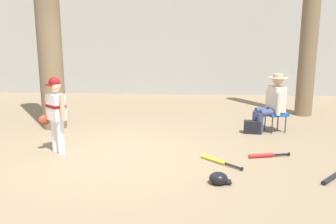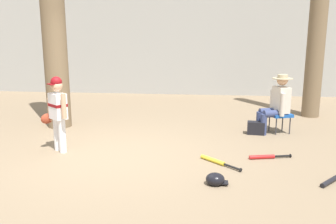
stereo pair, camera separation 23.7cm
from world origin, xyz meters
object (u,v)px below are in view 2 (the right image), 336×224
folding_stool (280,115)px  bat_black_composite (332,180)px  seated_spectator (276,102)px  tree_behind_spectator (318,16)px  handbag_beside_stool (256,128)px  bat_yellow_trainer (216,161)px  young_ballplayer (57,109)px  bat_red_barrel (265,157)px  batting_helmet_black (215,179)px

folding_stool → bat_black_composite: bearing=-84.9°
seated_spectator → bat_black_composite: (0.32, -2.51, -0.61)m
tree_behind_spectator → folding_stool: bearing=-123.0°
seated_spectator → handbag_beside_stool: bearing=-159.4°
bat_black_composite → tree_behind_spectator: bearing=78.8°
folding_stool → handbag_beside_stool: bearing=-160.1°
seated_spectator → bat_yellow_trainer: 2.36m
young_ballplayer → bat_black_composite: young_ballplayer is taller
tree_behind_spectator → handbag_beside_stool: (-1.55, -1.80, -2.26)m
young_ballplayer → folding_stool: bearing=22.0°
tree_behind_spectator → bat_red_barrel: bearing=-115.8°
bat_yellow_trainer → bat_black_composite: same height
tree_behind_spectator → young_ballplayer: 6.25m
young_ballplayer → handbag_beside_stool: young_ballplayer is taller
bat_yellow_trainer → batting_helmet_black: (-0.03, -0.83, 0.04)m
handbag_beside_stool → bat_red_barrel: handbag_beside_stool is taller
tree_behind_spectator → seated_spectator: bearing=-124.9°
seated_spectator → bat_yellow_trainer: seated_spectator is taller
folding_stool → bat_red_barrel: size_ratio=0.71×
tree_behind_spectator → batting_helmet_black: tree_behind_spectator is taller
bat_yellow_trainer → young_ballplayer: bearing=173.4°
seated_spectator → batting_helmet_black: bearing=-114.9°
folding_stool → bat_yellow_trainer: size_ratio=0.80×
bat_yellow_trainer → bat_red_barrel: size_ratio=0.89×
young_ballplayer → bat_red_barrel: bearing=-0.3°
tree_behind_spectator → bat_black_composite: tree_behind_spectator is taller
handbag_beside_stool → bat_yellow_trainer: (-0.85, -1.76, -0.10)m
handbag_beside_stool → bat_black_composite: (0.72, -2.35, -0.10)m
bat_red_barrel → bat_black_composite: 1.16m
handbag_beside_stool → bat_red_barrel: (-0.03, -1.47, -0.10)m
bat_yellow_trainer → bat_red_barrel: (0.81, 0.29, 0.00)m
folding_stool → bat_yellow_trainer: 2.38m
bat_black_composite → batting_helmet_black: size_ratio=1.93×
folding_stool → handbag_beside_stool: folding_stool is taller
folding_stool → seated_spectator: (-0.09, -0.03, 0.28)m
young_ballplayer → bat_yellow_trainer: (2.69, -0.31, -0.71)m
young_ballplayer → bat_yellow_trainer: size_ratio=2.08×
seated_spectator → bat_red_barrel: bearing=-105.1°
young_ballplayer → batting_helmet_black: size_ratio=4.29×
seated_spectator → bat_red_barrel: size_ratio=1.70×
young_ballplayer → seated_spectator: size_ratio=1.09×
tree_behind_spectator → batting_helmet_black: size_ratio=18.09×
bat_red_barrel → tree_behind_spectator: bearing=64.2°
bat_yellow_trainer → tree_behind_spectator: bearing=56.1°
young_ballplayer → bat_black_composite: (4.26, -0.91, -0.71)m
bat_black_composite → batting_helmet_black: bearing=-171.6°
young_ballplayer → bat_red_barrel: size_ratio=1.85×
seated_spectator → tree_behind_spectator: bearing=55.1°
folding_stool → bat_yellow_trainer: (-1.34, -1.94, -0.33)m
batting_helmet_black → handbag_beside_stool: bearing=71.4°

